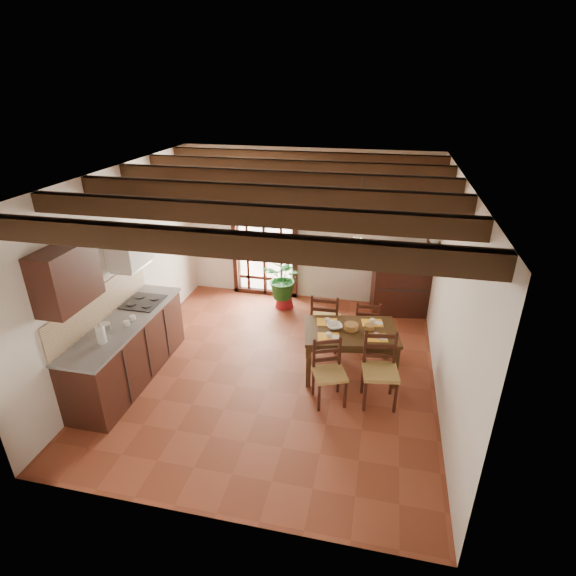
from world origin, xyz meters
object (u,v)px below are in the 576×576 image
(chair_near_right, at_px, (379,382))
(crt_tv, at_px, (407,256))
(kitchen_counter, at_px, (128,349))
(dining_table, at_px, (351,335))
(chair_far_left, at_px, (325,330))
(chair_near_left, at_px, (329,383))
(chair_far_right, at_px, (366,333))
(sideboard, at_px, (403,289))
(potted_plant, at_px, (284,279))
(pendant_lamp, at_px, (358,233))

(chair_near_right, height_order, crt_tv, crt_tv)
(crt_tv, bearing_deg, kitchen_counter, -159.82)
(dining_table, bearing_deg, chair_near_right, -63.84)
(kitchen_counter, bearing_deg, chair_far_left, 28.31)
(chair_near_left, xyz_separation_m, chair_far_left, (-0.24, 1.29, 0.03))
(chair_near_right, xyz_separation_m, chair_far_right, (-0.24, 1.29, -0.04))
(sideboard, distance_m, potted_plant, 2.13)
(dining_table, bearing_deg, pendant_lamp, 79.54)
(sideboard, bearing_deg, chair_far_right, -121.99)
(chair_near_left, relative_size, sideboard, 0.81)
(chair_far_left, xyz_separation_m, crt_tv, (1.19, 1.44, 0.80))
(chair_far_left, xyz_separation_m, sideboard, (1.19, 1.45, 0.16))
(dining_table, height_order, chair_far_left, chair_far_left)
(dining_table, xyz_separation_m, chair_far_right, (0.20, 0.70, -0.34))
(chair_near_right, bearing_deg, chair_near_left, -177.80)
(sideboard, relative_size, potted_plant, 0.53)
(chair_far_right, height_order, crt_tv, crt_tv)
(dining_table, relative_size, chair_far_right, 1.66)
(potted_plant, bearing_deg, crt_tv, 6.65)
(chair_near_right, height_order, potted_plant, potted_plant)
(chair_near_left, bearing_deg, potted_plant, 92.52)
(kitchen_counter, height_order, chair_near_right, kitchen_counter)
(chair_far_right, xyz_separation_m, sideboard, (0.56, 1.33, 0.19))
(dining_table, height_order, pendant_lamp, pendant_lamp)
(chair_far_right, distance_m, potted_plant, 1.91)
(chair_near_right, bearing_deg, crt_tv, 74.60)
(dining_table, height_order, crt_tv, crt_tv)
(kitchen_counter, distance_m, sideboard, 4.70)
(dining_table, relative_size, sideboard, 1.32)
(chair_near_right, relative_size, sideboard, 0.90)
(crt_tv, distance_m, pendant_lamp, 2.29)
(kitchen_counter, distance_m, chair_far_left, 2.91)
(kitchen_counter, bearing_deg, pendant_lamp, 16.60)
(crt_tv, bearing_deg, chair_far_right, -129.69)
(chair_near_left, bearing_deg, crt_tv, 48.24)
(chair_far_left, height_order, potted_plant, potted_plant)
(dining_table, bearing_deg, sideboard, 59.14)
(chair_near_right, relative_size, crt_tv, 2.02)
(dining_table, height_order, chair_near_right, chair_near_right)
(chair_near_left, height_order, chair_far_right, chair_near_left)
(sideboard, relative_size, pendant_lamp, 1.27)
(chair_near_left, distance_m, potted_plant, 2.76)
(chair_near_left, height_order, chair_far_left, chair_far_left)
(chair_near_left, distance_m, chair_near_right, 0.65)
(chair_far_left, relative_size, crt_tv, 2.00)
(chair_near_left, height_order, sideboard, sideboard)
(potted_plant, bearing_deg, chair_near_right, -52.84)
(pendant_lamp, bearing_deg, chair_far_left, 132.00)
(chair_near_left, xyz_separation_m, chair_far_right, (0.39, 1.41, -0.01))
(chair_near_left, height_order, potted_plant, potted_plant)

